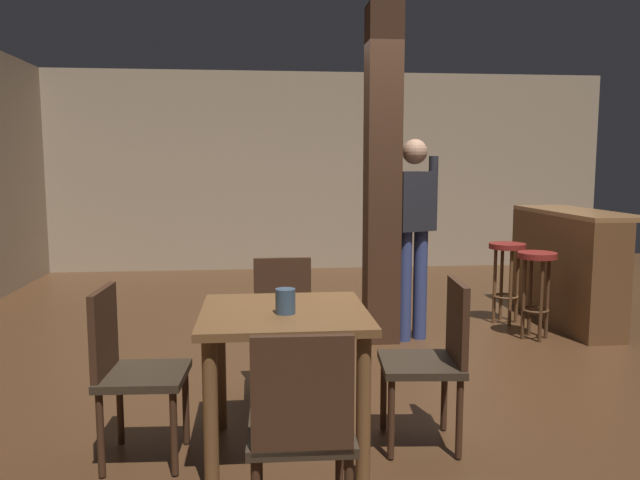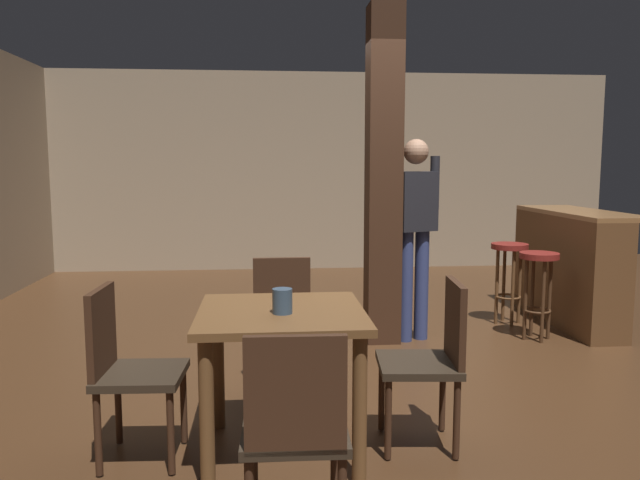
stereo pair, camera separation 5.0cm
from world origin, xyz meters
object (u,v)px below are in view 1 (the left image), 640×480
Objects in this scene: chair_north at (284,320)px; chair_east at (435,354)px; bar_counter at (565,265)px; bar_stool_mid at (507,264)px; dining_table at (284,338)px; chair_south at (301,426)px; standing_person at (413,224)px; napkin_cup at (285,301)px; bar_stool_near at (536,275)px; chair_west at (128,365)px.

chair_east is at bearing -45.67° from chair_north.
bar_counter reaches higher than bar_stool_mid.
dining_table is 3.74m from bar_counter.
chair_east is at bearing 47.64° from chair_south.
dining_table is 0.49× the size of standing_person.
chair_east is at bearing -128.80° from bar_counter.
chair_east is 2.11m from standing_person.
dining_table is 0.82m from chair_north.
chair_north reaches higher than napkin_cup.
chair_south is at bearing -112.03° from standing_person.
standing_person is at bearing 175.26° from bar_stool_near.
bar_stool_near is at bearing 40.70° from dining_table.
bar_stool_mid is at bearing 37.61° from chair_north.
dining_table is 0.96× the size of chair_east.
chair_south is 1.17× the size of bar_stool_near.
dining_table is at bearing -139.30° from bar_stool_near.
chair_north is at bearing 134.33° from chair_east.
standing_person is at bearing 60.63° from napkin_cup.
chair_west is (-0.79, -0.01, -0.12)m from dining_table.
dining_table is 2.97m from bar_stool_near.
standing_person is 2.26× the size of bar_stool_near.
napkin_cup is at bearing -138.17° from bar_stool_near.
chair_south is at bearing -129.75° from bar_counter.
chair_south and chair_north have the same top height.
chair_north is at bearing -148.70° from bar_counter.
chair_south reaches higher than bar_stool_near.
chair_north is 1.00× the size of chair_east.
chair_east is 1.16× the size of bar_stool_mid.
chair_south is 3.98m from bar_stool_mid.
chair_north is at bearing 88.37° from napkin_cup.
bar_stool_near is (2.22, 1.13, 0.06)m from chair_north.
napkin_cup is (-0.03, 0.76, 0.33)m from chair_south.
bar_counter reaches higher than dining_table.
dining_table is at bearing 0.78° from chair_west.
standing_person is at bearing 45.90° from chair_west.
bar_stool_near is (1.45, 1.92, 0.06)m from chair_east.
chair_east is 3.17m from bar_counter.
bar_stool_near is (2.25, 1.94, -0.06)m from dining_table.
standing_person is 1.21m from bar_stool_mid.
napkin_cup is 0.08× the size of bar_counter.
napkin_cup is (0.00, -0.07, 0.21)m from dining_table.
bar_stool_mid is (1.03, 0.47, -0.43)m from standing_person.
chair_west is 1.16m from chair_south.
dining_table is 1.11× the size of bar_stool_mid.
bar_stool_near is at bearing -134.38° from bar_counter.
napkin_cup reaches higher than bar_stool_mid.
napkin_cup is at bearing -119.37° from standing_person.
bar_stool_mid is (-0.58, 0.00, 0.02)m from bar_counter.
bar_stool_mid reaches higher than bar_stool_near.
chair_north is 0.52× the size of standing_person.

